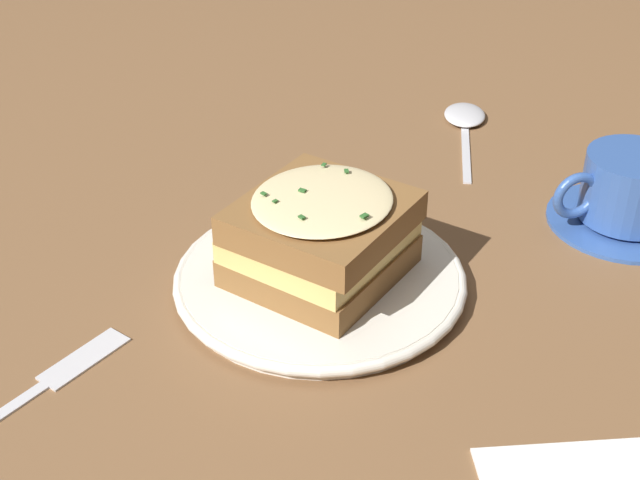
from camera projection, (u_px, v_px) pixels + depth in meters
name	position (u px, v px, depth m)	size (l,w,h in m)	color
ground_plane	(299.00, 269.00, 0.74)	(2.40, 2.40, 0.00)	brown
dinner_plate	(320.00, 279.00, 0.71)	(0.23, 0.23, 0.02)	silver
sandwich	(321.00, 236.00, 0.69)	(0.16, 0.16, 0.08)	brown
teacup_with_saucer	(628.00, 194.00, 0.78)	(0.14, 0.14, 0.07)	#33569E
fork	(46.00, 383.00, 0.62)	(0.09, 0.17, 0.00)	silver
spoon	(465.00, 119.00, 0.97)	(0.05, 0.18, 0.01)	silver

